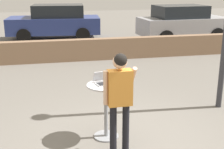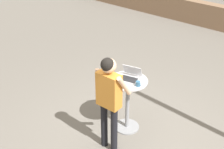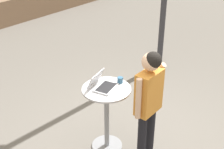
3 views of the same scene
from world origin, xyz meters
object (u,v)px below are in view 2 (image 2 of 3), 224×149
at_px(standing_person, 109,94).
at_px(coffee_mug, 138,84).
at_px(cafe_table, 128,98).
at_px(laptop, 130,76).

bearing_deg(standing_person, coffee_mug, 76.35).
bearing_deg(cafe_table, coffee_mug, -10.41).
relative_size(laptop, coffee_mug, 3.71).
relative_size(laptop, standing_person, 0.24).
bearing_deg(coffee_mug, cafe_table, 169.59).
xyz_separation_m(coffee_mug, standing_person, (-0.14, -0.56, 0.02)).
relative_size(cafe_table, laptop, 2.52).
height_order(coffee_mug, standing_person, standing_person).
bearing_deg(standing_person, laptop, 99.44).
xyz_separation_m(laptop, coffee_mug, (0.25, -0.10, -0.00)).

